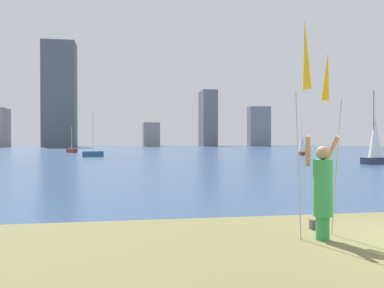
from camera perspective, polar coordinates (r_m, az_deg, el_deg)
name	(u,v)px	position (r m, az deg, el deg)	size (l,w,h in m)	color
ground	(162,153)	(58.19, -4.04, -1.27)	(120.00, 138.00, 0.12)	brown
person	(323,188)	(8.35, 17.34, -5.78)	(0.73, 0.54, 1.99)	green
kite_flag_left	(305,58)	(8.18, 15.16, 11.17)	(0.16, 0.59, 4.16)	#B2B2B7
kite_flag_right	(327,81)	(9.09, 17.90, 8.16)	(0.16, 0.75, 3.70)	#B2B2B7
bag	(315,224)	(9.40, 16.45, -10.46)	(0.23, 0.13, 0.20)	#4C4742
sailboat_1	(302,144)	(51.96, 14.75, -0.04)	(1.23, 2.07, 4.03)	maroon
sailboat_2	(72,150)	(61.25, -16.05, -0.84)	(1.77, 2.56, 3.68)	maroon
sailboat_4	(375,141)	(35.09, 23.60, 0.33)	(2.09, 1.30, 5.67)	#333D51
sailboat_5	(93,153)	(46.96, -13.33, -1.26)	(2.33, 1.19, 5.02)	#2D6084
skyline_tower_1	(60,95)	(111.69, -17.57, 6.42)	(8.00, 7.50, 26.31)	#565B66
skyline_tower_2	(151,135)	(113.46, -5.61, 1.28)	(4.23, 7.61, 6.27)	gray
skyline_tower_3	(208,118)	(115.96, 2.17, 3.49)	(3.98, 7.47, 15.24)	slate
skyline_tower_4	(259,126)	(117.99, 9.09, 2.39)	(5.88, 3.38, 10.93)	gray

